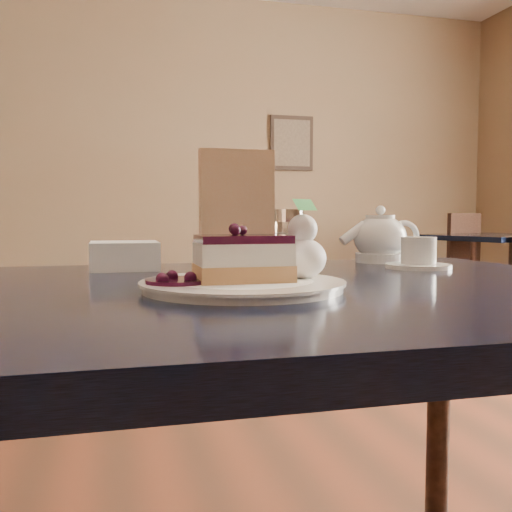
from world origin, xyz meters
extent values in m
cube|color=#816A4D|center=(0.00, 5.00, 1.50)|extent=(8.00, 0.02, 3.00)
cube|color=black|center=(1.80, 4.97, 1.60)|extent=(0.45, 0.03, 0.55)
cube|color=black|center=(0.15, 0.15, 0.74)|extent=(1.21, 0.81, 0.04)
cylinder|color=#3B2015|center=(0.70, 0.49, 0.36)|extent=(0.05, 0.05, 0.72)
cylinder|color=white|center=(0.15, 0.10, 0.76)|extent=(0.26, 0.26, 0.01)
cube|color=tan|center=(0.15, 0.10, 0.78)|extent=(0.12, 0.09, 0.02)
cube|color=white|center=(0.15, 0.10, 0.81)|extent=(0.12, 0.08, 0.03)
cube|color=black|center=(0.15, 0.10, 0.83)|extent=(0.12, 0.08, 0.01)
ellipsoid|color=white|center=(0.24, 0.11, 0.80)|extent=(0.07, 0.07, 0.06)
cylinder|color=black|center=(0.06, 0.09, 0.77)|extent=(0.08, 0.08, 0.01)
cylinder|color=white|center=(0.54, 0.32, 0.76)|extent=(0.12, 0.12, 0.01)
cylinder|color=white|center=(0.54, 0.32, 0.79)|extent=(0.06, 0.06, 0.05)
ellipsoid|color=white|center=(0.53, 0.47, 0.81)|extent=(0.11, 0.11, 0.09)
cylinder|color=white|center=(0.53, 0.47, 0.86)|extent=(0.06, 0.06, 0.01)
cylinder|color=white|center=(0.46, 0.47, 0.81)|extent=(0.06, 0.02, 0.05)
cube|color=beige|center=(0.22, 0.43, 0.87)|extent=(0.14, 0.03, 0.22)
cylinder|color=white|center=(0.33, 0.47, 0.80)|extent=(0.06, 0.06, 0.09)
cylinder|color=silver|center=(0.33, 0.47, 0.86)|extent=(0.06, 0.06, 0.03)
cube|color=white|center=(0.01, 0.44, 0.78)|extent=(0.12, 0.12, 0.05)
cube|color=black|center=(2.86, 3.16, 0.70)|extent=(1.14, 1.02, 0.04)
cylinder|color=#3B2015|center=(2.46, 2.85, 0.34)|extent=(0.04, 0.04, 0.68)
cylinder|color=#3B2015|center=(2.46, 3.46, 0.34)|extent=(0.04, 0.04, 0.68)
cylinder|color=#3B2015|center=(3.26, 3.46, 0.34)|extent=(0.04, 0.04, 0.68)
camera|label=1|loc=(-0.02, -0.63, 0.86)|focal=40.00mm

